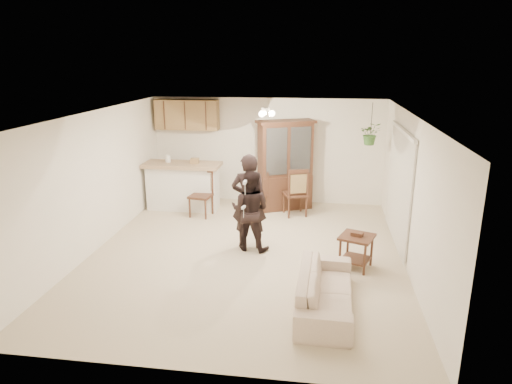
# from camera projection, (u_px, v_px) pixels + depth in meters

# --- Properties ---
(floor) EXTENTS (6.50, 6.50, 0.00)m
(floor) POSITION_uv_depth(u_px,v_px,m) (246.00, 254.00, 8.21)
(floor) COLOR beige
(floor) RESTS_ON ground
(ceiling) EXTENTS (5.50, 6.50, 0.02)m
(ceiling) POSITION_uv_depth(u_px,v_px,m) (245.00, 114.00, 7.50)
(ceiling) COLOR silver
(ceiling) RESTS_ON wall_back
(wall_back) EXTENTS (5.50, 0.02, 2.50)m
(wall_back) POSITION_uv_depth(u_px,v_px,m) (267.00, 151.00, 10.94)
(wall_back) COLOR white
(wall_back) RESTS_ON ground
(wall_front) EXTENTS (5.50, 0.02, 2.50)m
(wall_front) POSITION_uv_depth(u_px,v_px,m) (195.00, 271.00, 4.77)
(wall_front) COLOR white
(wall_front) RESTS_ON ground
(wall_left) EXTENTS (0.02, 6.50, 2.50)m
(wall_left) POSITION_uv_depth(u_px,v_px,m) (95.00, 181.00, 8.22)
(wall_left) COLOR white
(wall_left) RESTS_ON ground
(wall_right) EXTENTS (0.02, 6.50, 2.50)m
(wall_right) POSITION_uv_depth(u_px,v_px,m) (410.00, 194.00, 7.48)
(wall_right) COLOR white
(wall_right) RESTS_ON ground
(breakfast_bar) EXTENTS (1.60, 0.55, 1.00)m
(breakfast_bar) POSITION_uv_depth(u_px,v_px,m) (183.00, 188.00, 10.55)
(breakfast_bar) COLOR white
(breakfast_bar) RESTS_ON floor
(bar_top) EXTENTS (1.75, 0.70, 0.08)m
(bar_top) POSITION_uv_depth(u_px,v_px,m) (182.00, 165.00, 10.39)
(bar_top) COLOR tan
(bar_top) RESTS_ON breakfast_bar
(upper_cabinets) EXTENTS (1.50, 0.34, 0.70)m
(upper_cabinets) POSITION_uv_depth(u_px,v_px,m) (187.00, 115.00, 10.78)
(upper_cabinets) COLOR olive
(upper_cabinets) RESTS_ON wall_back
(vertical_blinds) EXTENTS (0.06, 2.30, 2.10)m
(vertical_blinds) POSITION_uv_depth(u_px,v_px,m) (399.00, 188.00, 8.38)
(vertical_blinds) COLOR beige
(vertical_blinds) RESTS_ON wall_right
(ceiling_fixture) EXTENTS (0.36, 0.36, 0.20)m
(ceiling_fixture) POSITION_uv_depth(u_px,v_px,m) (266.00, 112.00, 8.64)
(ceiling_fixture) COLOR beige
(ceiling_fixture) RESTS_ON ceiling
(hanging_plant) EXTENTS (0.43, 0.37, 0.48)m
(hanging_plant) POSITION_uv_depth(u_px,v_px,m) (371.00, 134.00, 9.65)
(hanging_plant) COLOR #245120
(hanging_plant) RESTS_ON ceiling
(plant_cord) EXTENTS (0.01, 0.01, 0.65)m
(plant_cord) POSITION_uv_depth(u_px,v_px,m) (372.00, 118.00, 9.56)
(plant_cord) COLOR black
(plant_cord) RESTS_ON ceiling
(sofa) EXTENTS (0.79, 1.90, 0.73)m
(sofa) POSITION_uv_depth(u_px,v_px,m) (326.00, 284.00, 6.34)
(sofa) COLOR #F1E8C6
(sofa) RESTS_ON floor
(adult) EXTENTS (0.66, 0.43, 1.80)m
(adult) POSITION_uv_depth(u_px,v_px,m) (249.00, 200.00, 8.29)
(adult) COLOR black
(adult) RESTS_ON floor
(child) EXTENTS (0.73, 0.62, 1.35)m
(child) POSITION_uv_depth(u_px,v_px,m) (250.00, 214.00, 8.25)
(child) COLOR black
(child) RESTS_ON floor
(china_hutch) EXTENTS (1.39, 0.99, 2.06)m
(china_hutch) POSITION_uv_depth(u_px,v_px,m) (285.00, 166.00, 10.44)
(china_hutch) COLOR #362213
(china_hutch) RESTS_ON floor
(side_table) EXTENTS (0.67, 0.67, 0.63)m
(side_table) POSITION_uv_depth(u_px,v_px,m) (356.00, 251.00, 7.60)
(side_table) COLOR #362213
(side_table) RESTS_ON floor
(chair_bar) EXTENTS (0.53, 0.53, 1.04)m
(chair_bar) POSITION_uv_depth(u_px,v_px,m) (201.00, 203.00, 10.12)
(chair_bar) COLOR #362213
(chair_bar) RESTS_ON floor
(chair_hutch_left) EXTENTS (0.60, 0.60, 0.96)m
(chair_hutch_left) POSITION_uv_depth(u_px,v_px,m) (257.00, 201.00, 10.37)
(chair_hutch_left) COLOR #362213
(chair_hutch_left) RESTS_ON floor
(chair_hutch_right) EXTENTS (0.62, 0.62, 1.10)m
(chair_hutch_right) POSITION_uv_depth(u_px,v_px,m) (295.00, 202.00, 10.17)
(chair_hutch_right) COLOR #362213
(chair_hutch_right) RESTS_ON floor
(controller_adult) EXTENTS (0.05, 0.15, 0.05)m
(controller_adult) POSITION_uv_depth(u_px,v_px,m) (245.00, 182.00, 7.77)
(controller_adult) COLOR silver
(controller_adult) RESTS_ON adult
(controller_child) EXTENTS (0.06, 0.13, 0.04)m
(controller_child) POSITION_uv_depth(u_px,v_px,m) (244.00, 207.00, 7.87)
(controller_child) COLOR silver
(controller_child) RESTS_ON child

